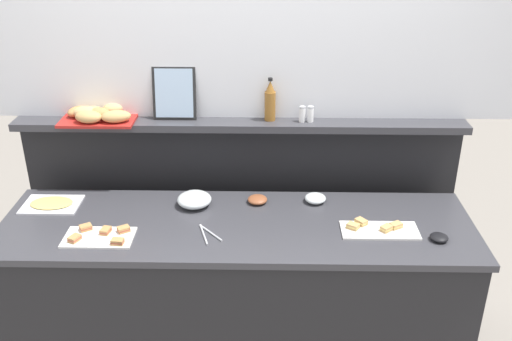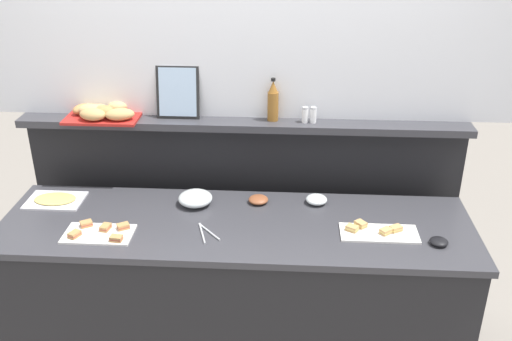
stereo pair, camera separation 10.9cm
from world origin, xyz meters
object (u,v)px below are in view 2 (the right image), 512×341
object	(u,v)px
sandwich_platter_front	(378,232)
condiment_bowl_teal	(439,242)
condiment_bowl_red	(258,200)
salt_shaker	(305,115)
cold_cuts_platter	(55,200)
pepper_shaker	(313,115)
vinegar_bottle_amber	(273,102)
framed_picture	(178,92)
bread_basket	(102,112)
glass_bowl_large	(316,200)
serving_tongs	(205,232)
glass_bowl_medium	(195,199)
sandwich_platter_side	(99,233)

from	to	relation	value
sandwich_platter_front	condiment_bowl_teal	distance (m)	0.29
condiment_bowl_red	salt_shaker	bearing A→B (deg)	43.73
cold_cuts_platter	pepper_shaker	world-z (taller)	pepper_shaker
vinegar_bottle_amber	framed_picture	size ratio (longest dim) A/B	0.82
pepper_shaker	framed_picture	xyz separation A→B (m)	(-0.73, 0.04, 0.10)
cold_cuts_platter	bread_basket	world-z (taller)	bread_basket
glass_bowl_large	framed_picture	xyz separation A→B (m)	(-0.76, 0.25, 0.50)
serving_tongs	bread_basket	size ratio (longest dim) A/B	0.45
bread_basket	serving_tongs	bearing A→B (deg)	-40.33
cold_cuts_platter	glass_bowl_large	bearing A→B (deg)	2.74
framed_picture	condiment_bowl_teal	bearing A→B (deg)	-25.02
salt_shaker	bread_basket	world-z (taller)	salt_shaker
serving_tongs	framed_picture	xyz separation A→B (m)	(-0.21, 0.59, 0.52)
condiment_bowl_teal	serving_tongs	distance (m)	1.11
cold_cuts_platter	glass_bowl_medium	world-z (taller)	glass_bowl_medium
pepper_shaker	condiment_bowl_red	bearing A→B (deg)	-141.10
glass_bowl_large	pepper_shaker	xyz separation A→B (m)	(-0.03, 0.21, 0.40)
pepper_shaker	framed_picture	world-z (taller)	framed_picture
sandwich_platter_front	pepper_shaker	xyz separation A→B (m)	(-0.31, 0.50, 0.41)
cold_cuts_platter	bread_basket	size ratio (longest dim) A/B	0.74
condiment_bowl_red	sandwich_platter_side	bearing A→B (deg)	-153.87
sandwich_platter_side	condiment_bowl_red	distance (m)	0.83
sandwich_platter_side	sandwich_platter_front	xyz separation A→B (m)	(1.35, 0.09, -0.00)
glass_bowl_large	glass_bowl_medium	size ratio (longest dim) A/B	0.63
sandwich_platter_front	sandwich_platter_side	bearing A→B (deg)	-176.04
salt_shaker	condiment_bowl_red	bearing A→B (deg)	-136.27
cold_cuts_platter	glass_bowl_large	xyz separation A→B (m)	(1.40, 0.07, 0.01)
condiment_bowl_teal	serving_tongs	xyz separation A→B (m)	(-1.11, 0.03, -0.01)
glass_bowl_medium	bread_basket	bearing A→B (deg)	154.91
cold_cuts_platter	vinegar_bottle_amber	xyz separation A→B (m)	(1.15, 0.30, 0.47)
sandwich_platter_front	framed_picture	bearing A→B (deg)	152.80
serving_tongs	vinegar_bottle_amber	bearing A→B (deg)	62.04
glass_bowl_medium	bread_basket	xyz separation A→B (m)	(-0.54, 0.25, 0.38)
sandwich_platter_side	glass_bowl_medium	world-z (taller)	glass_bowl_medium
glass_bowl_medium	bread_basket	world-z (taller)	bread_basket
glass_bowl_large	serving_tongs	bearing A→B (deg)	-148.68
framed_picture	cold_cuts_platter	bearing A→B (deg)	-153.33
sandwich_platter_side	glass_bowl_large	xyz separation A→B (m)	(1.06, 0.38, 0.01)
condiment_bowl_teal	serving_tongs	size ratio (longest dim) A/B	0.48
bread_basket	glass_bowl_medium	bearing A→B (deg)	-25.09
vinegar_bottle_amber	bread_basket	size ratio (longest dim) A/B	0.59
condiment_bowl_red	glass_bowl_large	bearing A→B (deg)	2.44
sandwich_platter_side	condiment_bowl_teal	xyz separation A→B (m)	(1.62, 0.01, 0.00)
glass_bowl_large	pepper_shaker	distance (m)	0.45
glass_bowl_medium	sandwich_platter_front	bearing A→B (deg)	-14.25
vinegar_bottle_amber	framed_picture	bearing A→B (deg)	178.30
pepper_shaker	sandwich_platter_front	bearing A→B (deg)	-57.87
condiment_bowl_red	salt_shaker	xyz separation A→B (m)	(0.24, 0.23, 0.40)
condiment_bowl_red	framed_picture	bearing A→B (deg)	149.71
salt_shaker	framed_picture	size ratio (longest dim) A/B	0.30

